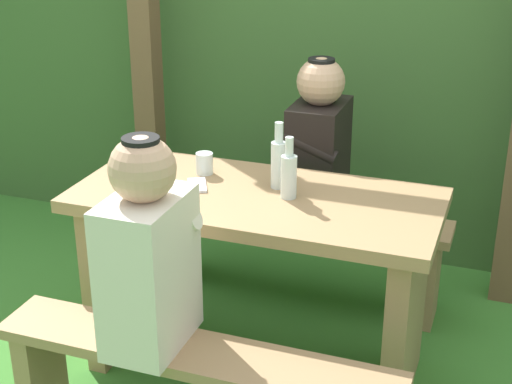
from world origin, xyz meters
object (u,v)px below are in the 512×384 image
Objects in this scene: bench_near at (195,383)px; bench_far at (299,235)px; person_white_shirt at (148,252)px; bottle_right at (289,174)px; picnic_table at (256,253)px; cell_phone at (197,185)px; bottle_left at (279,161)px; drinking_glass at (204,163)px; person_black_coat at (319,144)px.

bench_far is (0.00, 1.20, 0.00)m from bench_near.
bottle_right is at bearing 65.56° from person_white_shirt.
cell_phone is (-0.24, -0.01, 0.26)m from picnic_table.
bench_far is at bearing 90.00° from bench_near.
bench_far is at bearing 96.59° from bottle_left.
picnic_table is 0.37m from bottle_right.
person_white_shirt is 0.74m from drinking_glass.
picnic_table is at bearing 90.00° from bench_near.
bottle_right reaches higher than cell_phone.
bottle_right is at bearing -77.93° from bench_far.
bottle_right is (0.13, 0.61, 0.54)m from bench_near.
bench_near is at bearing -90.00° from picnic_table.
person_black_coat is at bearing 87.45° from bottle_left.
person_black_coat is (0.08, -0.00, 0.46)m from bench_far.
cell_phone is (-0.30, -0.10, -0.10)m from bottle_left.
bench_near is 16.01× the size of drinking_glass.
bottle_left is (-0.02, -0.50, 0.09)m from person_black_coat.
bottle_left is at bearing 73.15° from person_white_shirt.
bench_near is 5.87× the size of bottle_right.
bench_near is at bearing -101.61° from bottle_right.
drinking_glass is at bearing 99.26° from person_white_shirt.
drinking_glass reaches higher than picnic_table.
bottle_left reaches higher than bench_near.
drinking_glass is (-0.27, 0.13, 0.30)m from picnic_table.
bench_near is (0.00, -0.60, -0.20)m from picnic_table.
bench_far is (0.00, 0.60, -0.20)m from picnic_table.
bench_near is at bearing -94.47° from cell_phone.
picnic_table is 1.95× the size of person_black_coat.
person_white_shirt reaches higher than bottle_right.
picnic_table is at bearing -97.71° from person_black_coat.
person_white_shirt is 8.23× the size of drinking_glass.
person_black_coat reaches higher than picnic_table.
bottle_left is at bearing 129.31° from bottle_right.
bench_near is 1.20m from bench_far.
bottle_right is at bearing -16.82° from drinking_glass.
picnic_table is 0.63m from bench_near.
bench_near is at bearing -1.26° from person_white_shirt.
person_black_coat reaches higher than bottle_right.
bottle_left is (0.21, 0.69, 0.09)m from person_white_shirt.
person_black_coat is at bearing 86.14° from bench_near.
person_white_shirt is 0.60m from cell_phone.
bench_near and bench_far have the same top height.
person_black_coat is 5.14× the size of cell_phone.
bottle_right is (0.13, 0.01, 0.35)m from picnic_table.
bench_far is at bearing 102.07° from bottle_right.
bottle_right is at bearing -50.69° from bottle_left.
picnic_table is 1.95× the size of person_white_shirt.
person_white_shirt is at bearing -100.99° from person_black_coat.
person_black_coat is 0.59m from bottle_right.
picnic_table is 16.01× the size of drinking_glass.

